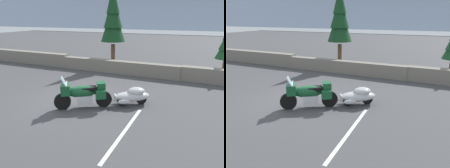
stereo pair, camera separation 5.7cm
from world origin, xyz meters
The scene contains 7 objects.
ground_plane centered at (0.00, 0.00, 0.00)m, with size 80.00×80.00×0.00m, color #424244.
stone_guard_wall centered at (-0.50, 5.33, 0.44)m, with size 24.00×0.65×0.96m.
distant_ridgeline centered at (0.00, 95.31, 8.00)m, with size 240.00×80.00×16.00m, color #8C9EB7.
touring_motorcycle centered at (0.84, -0.43, 0.62)m, with size 2.01×1.48×1.33m.
car_shaped_trailer centered at (2.54, 0.68, 0.41)m, with size 2.04×1.50×0.76m.
pine_tree_tall centered at (-1.03, 6.95, 3.58)m, with size 1.74×1.74×5.71m.
parking_stripe_marker centered at (3.01, -1.50, 0.00)m, with size 0.12×3.60×0.01m, color silver.
Camera 1 is at (5.02, -7.12, 3.52)m, focal length 33.43 mm.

